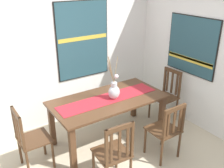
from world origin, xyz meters
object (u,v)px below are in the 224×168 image
(chair_2, at_px, (166,95))
(painting_on_back_wall, at_px, (83,40))
(chair_0, at_px, (114,153))
(centerpiece_vase, at_px, (114,91))
(chair_1, at_px, (166,130))
(dining_table, at_px, (108,105))
(painting_on_side_wall, at_px, (192,46))
(chair_3, at_px, (30,138))

(chair_2, xyz_separation_m, painting_on_back_wall, (-1.17, 1.03, 0.98))
(chair_0, bearing_deg, chair_2, 25.95)
(centerpiece_vase, relative_size, chair_1, 0.79)
(dining_table, relative_size, chair_1, 1.97)
(dining_table, distance_m, painting_on_back_wall, 1.31)
(centerpiece_vase, height_order, chair_0, centerpiece_vase)
(dining_table, distance_m, painting_on_side_wall, 1.78)
(chair_1, height_order, chair_3, chair_3)
(chair_0, distance_m, chair_2, 1.96)
(centerpiece_vase, xyz_separation_m, chair_0, (-0.56, -0.82, -0.41))
(chair_1, bearing_deg, centerpiece_vase, 115.56)
(chair_2, bearing_deg, chair_0, -154.05)
(dining_table, height_order, painting_on_back_wall, painting_on_back_wall)
(dining_table, xyz_separation_m, chair_0, (-0.49, -0.88, -0.16))
(dining_table, distance_m, chair_0, 1.01)
(centerpiece_vase, bearing_deg, chair_0, -124.14)
(dining_table, relative_size, chair_2, 1.88)
(dining_table, xyz_separation_m, chair_2, (1.28, -0.02, -0.16))
(chair_3, height_order, painting_on_back_wall, painting_on_back_wall)
(dining_table, distance_m, chair_1, 0.98)
(centerpiece_vase, bearing_deg, painting_on_side_wall, -6.35)
(painting_on_back_wall, xyz_separation_m, painting_on_side_wall, (1.47, -1.24, -0.04))
(dining_table, bearing_deg, painting_on_side_wall, -8.08)
(chair_0, xyz_separation_m, chair_2, (1.77, 0.86, 0.00))
(chair_1, bearing_deg, painting_on_side_wall, 29.02)
(centerpiece_vase, bearing_deg, chair_2, 1.89)
(dining_table, xyz_separation_m, chair_1, (0.45, -0.85, -0.17))
(chair_2, relative_size, chair_3, 1.02)
(dining_table, height_order, chair_0, chair_0)
(chair_1, distance_m, chair_2, 1.18)
(centerpiece_vase, bearing_deg, painting_on_back_wall, 87.70)
(chair_3, relative_size, painting_on_side_wall, 0.93)
(chair_0, distance_m, painting_on_back_wall, 2.21)
(chair_1, bearing_deg, chair_0, -178.46)
(chair_3, bearing_deg, centerpiece_vase, -3.53)
(chair_1, xyz_separation_m, painting_on_back_wall, (-0.34, 1.86, 1.00))
(painting_on_back_wall, bearing_deg, chair_1, -79.75)
(dining_table, bearing_deg, centerpiece_vase, -38.63)
(chair_2, bearing_deg, chair_1, -134.88)
(painting_on_back_wall, relative_size, painting_on_side_wall, 1.35)
(chair_2, distance_m, painting_on_side_wall, 1.01)
(dining_table, relative_size, painting_on_back_wall, 1.31)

